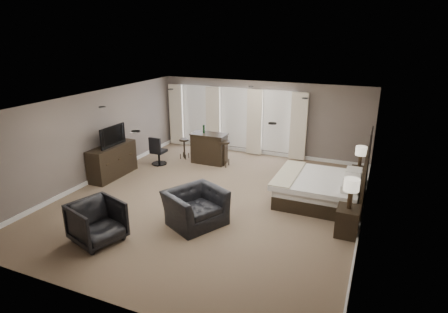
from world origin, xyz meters
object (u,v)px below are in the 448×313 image
at_px(lamp_far, 360,157).
at_px(bar_stool_left, 184,149).
at_px(tv, 111,143).
at_px(armchair_far, 97,220).
at_px(bed, 319,177).
at_px(nightstand_near, 347,221).
at_px(armchair_near, 195,202).
at_px(desk_chair, 159,150).
at_px(nightstand_far, 358,177).
at_px(bar_stool_right, 224,154).
at_px(dresser, 112,161).
at_px(bar_counter, 209,148).
at_px(lamp_near, 351,194).

bearing_deg(lamp_far, bar_stool_left, 177.85).
distance_m(tv, armchair_far, 3.84).
relative_size(bed, nightstand_near, 3.38).
bearing_deg(lamp_far, armchair_near, -130.87).
distance_m(bar_stool_left, desk_chair, 0.99).
xyz_separation_m(nightstand_far, armchair_near, (-3.25, -3.76, 0.26)).
distance_m(tv, armchair_near, 4.05).
bearing_deg(armchair_far, lamp_far, -24.44).
distance_m(nightstand_near, armchair_near, 3.37).
distance_m(armchair_near, bar_stool_right, 3.93).
relative_size(nightstand_near, desk_chair, 0.65).
distance_m(lamp_far, armchair_far, 7.11).
xyz_separation_m(nightstand_near, dresser, (-6.92, 0.79, 0.17)).
bearing_deg(armchair_near, bed, -18.01).
distance_m(nightstand_far, lamp_far, 0.59).
xyz_separation_m(tv, bar_counter, (2.16, 2.27, -0.54)).
relative_size(tv, bar_stool_right, 1.25).
bearing_deg(bed, lamp_near, -58.46).
distance_m(bed, dresser, 6.07).
xyz_separation_m(lamp_far, desk_chair, (-6.22, -0.64, -0.39)).
bearing_deg(bar_stool_right, tv, -141.69).
distance_m(nightstand_far, armchair_near, 4.98).
height_order(bar_counter, bar_stool_left, bar_counter).
height_order(tv, bar_stool_right, tv).
bearing_deg(dresser, bar_stool_left, 63.04).
distance_m(lamp_near, bar_counter, 5.68).
xyz_separation_m(lamp_near, bar_stool_right, (-4.18, 2.96, -0.54)).
bearing_deg(armchair_far, bar_stool_right, 11.41).
height_order(nightstand_near, lamp_near, lamp_near).
xyz_separation_m(tv, bar_stool_right, (2.74, 2.17, -0.62)).
height_order(nightstand_far, dresser, dresser).
distance_m(nightstand_far, desk_chair, 6.26).
relative_size(armchair_far, bar_stool_left, 1.38).
relative_size(armchair_far, desk_chair, 1.01).
relative_size(lamp_near, bar_stool_right, 0.80).
relative_size(lamp_near, lamp_far, 1.07).
xyz_separation_m(nightstand_far, bar_counter, (-4.76, 0.16, 0.23)).
distance_m(armchair_near, bar_stool_left, 4.69).
bearing_deg(bar_stool_right, nightstand_far, -0.77).
relative_size(nightstand_far, bar_stool_left, 0.79).
relative_size(dresser, armchair_near, 1.36).
bearing_deg(nightstand_near, dresser, 173.48).
relative_size(armchair_near, bar_stool_right, 1.47).
relative_size(lamp_near, dresser, 0.40).
xyz_separation_m(nightstand_far, dresser, (-6.92, -2.11, 0.21)).
height_order(lamp_near, tv, lamp_near).
distance_m(lamp_near, tv, 6.97).
xyz_separation_m(bar_counter, desk_chair, (-1.47, -0.80, -0.03)).
xyz_separation_m(armchair_far, desk_chair, (-1.44, 4.61, -0.00)).
relative_size(dresser, bar_stool_right, 1.99).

